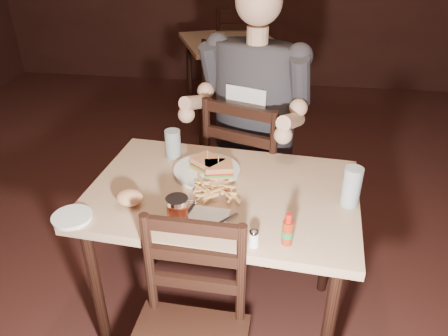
# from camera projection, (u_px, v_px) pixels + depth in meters

# --- Properties ---
(room_shell) EXTENTS (7.00, 7.00, 7.00)m
(room_shell) POSITION_uv_depth(u_px,v_px,m) (209.00, 38.00, 1.53)
(room_shell) COLOR black
(room_shell) RESTS_ON ground
(main_table) EXTENTS (1.18, 0.84, 0.77)m
(main_table) POSITION_uv_depth(u_px,v_px,m) (222.00, 207.00, 1.88)
(main_table) COLOR tan
(main_table) RESTS_ON ground
(bg_table) EXTENTS (1.05, 1.05, 0.77)m
(bg_table) POSITION_uv_depth(u_px,v_px,m) (230.00, 49.00, 4.01)
(bg_table) COLOR tan
(bg_table) RESTS_ON ground
(chair_far) EXTENTS (0.59, 0.62, 0.98)m
(chair_far) POSITION_uv_depth(u_px,v_px,m) (253.00, 173.00, 2.50)
(chair_far) COLOR black
(chair_far) RESTS_ON ground
(bg_chair_far) EXTENTS (0.52, 0.56, 0.98)m
(bg_chair_far) POSITION_uv_depth(u_px,v_px,m) (236.00, 53.00, 4.58)
(bg_chair_far) COLOR black
(bg_chair_far) RESTS_ON ground
(bg_chair_near) EXTENTS (0.43, 0.46, 0.86)m
(bg_chair_near) POSITION_uv_depth(u_px,v_px,m) (221.00, 97.00, 3.67)
(bg_chair_near) COLOR black
(bg_chair_near) RESTS_ON ground
(diner) EXTENTS (0.71, 0.63, 1.03)m
(diner) POSITION_uv_depth(u_px,v_px,m) (252.00, 87.00, 2.18)
(diner) COLOR #2C2B30
(diner) RESTS_ON chair_far
(dinner_plate) EXTENTS (0.31, 0.31, 0.02)m
(dinner_plate) POSITION_uv_depth(u_px,v_px,m) (207.00, 171.00, 1.95)
(dinner_plate) COLOR white
(dinner_plate) RESTS_ON main_table
(sandwich_left) EXTENTS (0.16, 0.16, 0.10)m
(sandwich_left) POSITION_uv_depth(u_px,v_px,m) (208.00, 160.00, 1.92)
(sandwich_left) COLOR tan
(sandwich_left) RESTS_ON dinner_plate
(sandwich_right) EXTENTS (0.14, 0.12, 0.10)m
(sandwich_right) POSITION_uv_depth(u_px,v_px,m) (219.00, 166.00, 1.88)
(sandwich_right) COLOR tan
(sandwich_right) RESTS_ON dinner_plate
(fries_pile) EXTENTS (0.25, 0.19, 0.04)m
(fries_pile) POSITION_uv_depth(u_px,v_px,m) (216.00, 190.00, 1.78)
(fries_pile) COLOR tan
(fries_pile) RESTS_ON dinner_plate
(ketchup_dollop) EXTENTS (0.04, 0.04, 0.01)m
(ketchup_dollop) POSITION_uv_depth(u_px,v_px,m) (227.00, 193.00, 1.78)
(ketchup_dollop) COLOR maroon
(ketchup_dollop) RESTS_ON dinner_plate
(glass_left) EXTENTS (0.08, 0.08, 0.14)m
(glass_left) POSITION_uv_depth(u_px,v_px,m) (173.00, 144.00, 2.06)
(glass_left) COLOR silver
(glass_left) RESTS_ON main_table
(glass_right) EXTENTS (0.08, 0.08, 0.17)m
(glass_right) POSITION_uv_depth(u_px,v_px,m) (352.00, 187.00, 1.71)
(glass_right) COLOR silver
(glass_right) RESTS_ON main_table
(hot_sauce) EXTENTS (0.04, 0.04, 0.13)m
(hot_sauce) POSITION_uv_depth(u_px,v_px,m) (288.00, 229.00, 1.51)
(hot_sauce) COLOR maroon
(hot_sauce) RESTS_ON main_table
(salt_shaker) EXTENTS (0.04, 0.04, 0.07)m
(salt_shaker) POSITION_uv_depth(u_px,v_px,m) (254.00, 238.00, 1.52)
(salt_shaker) COLOR white
(salt_shaker) RESTS_ON main_table
(syrup_dispenser) EXTENTS (0.09, 0.09, 0.11)m
(syrup_dispenser) POSITION_uv_depth(u_px,v_px,m) (177.00, 210.00, 1.62)
(syrup_dispenser) COLOR maroon
(syrup_dispenser) RESTS_ON main_table
(napkin) EXTENTS (0.17, 0.16, 0.00)m
(napkin) POSITION_uv_depth(u_px,v_px,m) (207.00, 218.00, 1.67)
(napkin) COLOR white
(napkin) RESTS_ON main_table
(knife) EXTENTS (0.06, 0.23, 0.01)m
(knife) POSITION_uv_depth(u_px,v_px,m) (187.00, 214.00, 1.69)
(knife) COLOR silver
(knife) RESTS_ON napkin
(fork) EXTENTS (0.12, 0.14, 0.01)m
(fork) POSITION_uv_depth(u_px,v_px,m) (220.00, 223.00, 1.64)
(fork) COLOR silver
(fork) RESTS_ON napkin
(side_plate) EXTENTS (0.16, 0.16, 0.01)m
(side_plate) POSITION_uv_depth(u_px,v_px,m) (72.00, 218.00, 1.66)
(side_plate) COLOR white
(side_plate) RESTS_ON main_table
(bread_roll) EXTENTS (0.11, 0.10, 0.06)m
(bread_roll) POSITION_uv_depth(u_px,v_px,m) (129.00, 197.00, 1.72)
(bread_roll) COLOR tan
(bread_roll) RESTS_ON side_plate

